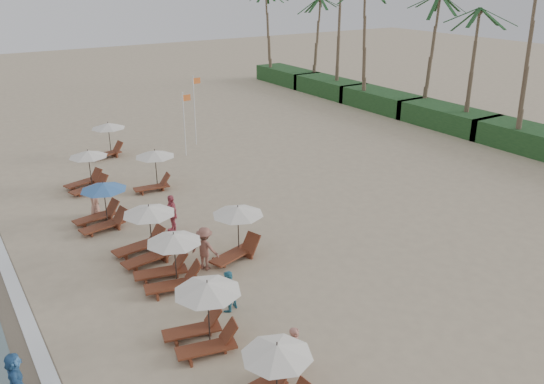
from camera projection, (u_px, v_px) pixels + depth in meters
ground at (356, 289)px, 21.41m from camera, size 160.00×160.00×0.00m
foam_line at (3, 259)px, 23.58m from camera, size 0.50×140.00×0.02m
shrub_hedge at (447, 117)px, 43.50m from camera, size 3.20×53.00×1.60m
lounger_station_0 at (268, 384)px, 15.08m from camera, size 2.59×2.14×2.14m
lounger_station_1 at (202, 315)px, 17.81m from camera, size 2.62×2.24×2.27m
lounger_station_2 at (169, 262)px, 21.39m from camera, size 2.71×2.43×2.11m
lounger_station_3 at (144, 235)px, 23.37m from camera, size 2.79×2.30×2.34m
lounger_station_4 at (100, 207)px, 26.33m from camera, size 2.72×2.32×2.19m
lounger_station_5 at (86, 172)px, 30.83m from camera, size 2.62×2.45×2.26m
inland_station_0 at (235, 230)px, 23.31m from camera, size 2.89×2.27×2.22m
inland_station_1 at (153, 166)px, 30.73m from camera, size 2.70×2.24×2.22m
inland_station_2 at (106, 138)px, 36.33m from camera, size 2.86×2.24×2.22m
beachgoer_near at (295, 351)px, 16.61m from camera, size 0.70×0.70×1.64m
beachgoer_mid_a at (228, 291)px, 19.78m from camera, size 0.93×0.83×1.58m
beachgoer_mid_b at (205, 248)px, 22.53m from camera, size 1.28×1.38×1.87m
beachgoer_far_a at (172, 213)px, 25.82m from camera, size 0.49×1.10×1.86m
beachgoer_far_b at (95, 202)px, 27.57m from camera, size 0.76×0.89×1.55m
waterline_walker at (16, 377)px, 15.59m from camera, size 0.59×1.49×1.56m
flag_pole_near at (185, 121)px, 36.15m from camera, size 0.60×0.08×4.29m
flag_pole_far at (195, 107)px, 38.47m from camera, size 0.60×0.08×4.92m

